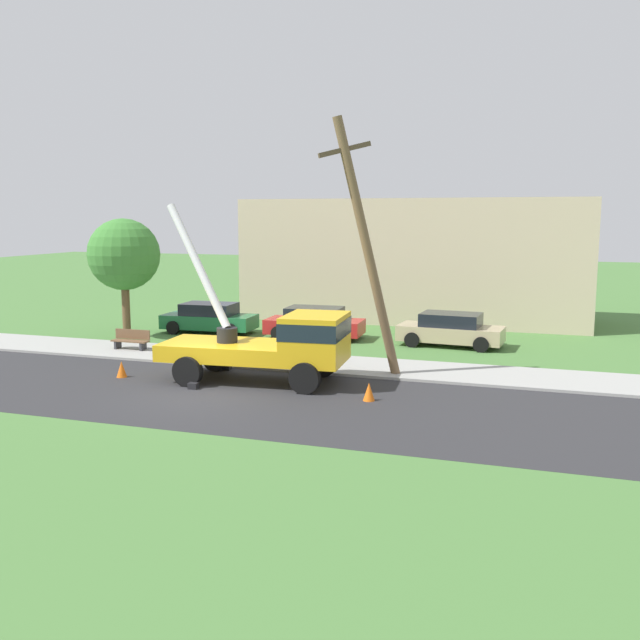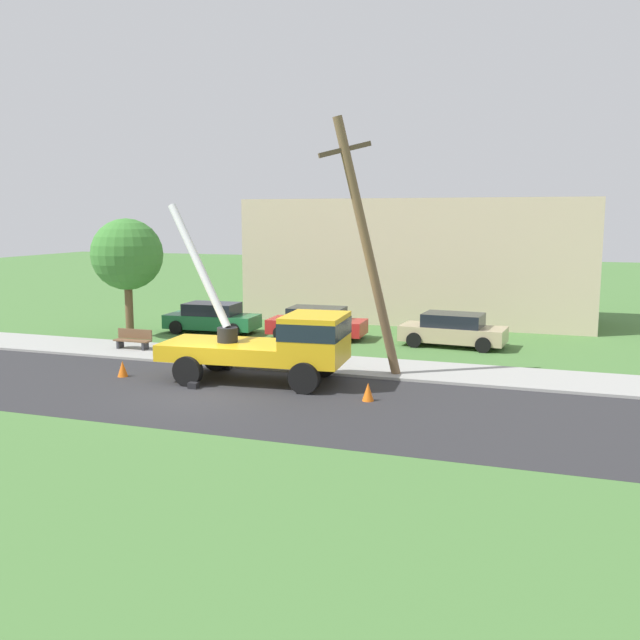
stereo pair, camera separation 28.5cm
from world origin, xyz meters
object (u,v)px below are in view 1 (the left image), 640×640
object	(u,v)px
traffic_cone_behind	(122,369)
parked_sedan_red	(315,323)
traffic_cone_ahead	(369,392)
park_bench	(131,340)
leaning_utility_pole	(367,246)
parked_sedan_tan	(451,330)
roadside_tree_near	(124,255)
parked_sedan_green	(209,318)
utility_truck	(278,341)

from	to	relation	value
traffic_cone_behind	parked_sedan_red	size ratio (longest dim) A/B	0.12
traffic_cone_ahead	park_bench	distance (m)	12.08
leaning_utility_pole	park_bench	xyz separation A→B (m)	(-10.35, 1.53, -4.06)
park_bench	traffic_cone_behind	bearing A→B (deg)	-60.64
leaning_utility_pole	parked_sedan_tan	size ratio (longest dim) A/B	1.95
parked_sedan_red	parked_sedan_tan	distance (m)	6.16
leaning_utility_pole	parked_sedan_tan	xyz separation A→B (m)	(1.96, 6.88, -3.81)
parked_sedan_tan	roadside_tree_near	distance (m)	14.98
parked_sedan_green	park_bench	distance (m)	5.30
parked_sedan_red	park_bench	world-z (taller)	parked_sedan_red
parked_sedan_tan	park_bench	bearing A→B (deg)	-156.52
utility_truck	roadside_tree_near	xyz separation A→B (m)	(-9.89, 6.07, 2.37)
parked_sedan_red	roadside_tree_near	distance (m)	9.18
utility_truck	roadside_tree_near	bearing A→B (deg)	148.48
park_bench	parked_sedan_tan	bearing A→B (deg)	23.48
utility_truck	traffic_cone_ahead	size ratio (longest dim) A/B	12.38
leaning_utility_pole	parked_sedan_tan	world-z (taller)	leaning_utility_pole
traffic_cone_behind	roadside_tree_near	bearing A→B (deg)	122.35
utility_truck	parked_sedan_green	world-z (taller)	utility_truck
utility_truck	traffic_cone_ahead	world-z (taller)	utility_truck
traffic_cone_ahead	parked_sedan_red	xyz separation A→B (m)	(-5.07, 9.81, 0.43)
roadside_tree_near	parked_sedan_tan	bearing A→B (deg)	9.55
parked_sedan_tan	parked_sedan_green	bearing A→B (deg)	-179.33
utility_truck	parked_sedan_tan	size ratio (longest dim) A/B	1.53
parked_sedan_green	parked_sedan_tan	size ratio (longest dim) A/B	0.99
leaning_utility_pole	traffic_cone_ahead	distance (m)	5.23
parked_sedan_red	parked_sedan_tan	bearing A→B (deg)	-0.01
traffic_cone_ahead	parked_sedan_green	distance (m)	14.15
utility_truck	parked_sedan_green	distance (m)	10.84
traffic_cone_ahead	parked_sedan_green	bearing A→B (deg)	136.87
parked_sedan_green	park_bench	world-z (taller)	parked_sedan_green
traffic_cone_behind	utility_truck	bearing A→B (deg)	10.14
traffic_cone_behind	roadside_tree_near	xyz separation A→B (m)	(-4.46, 7.04, 3.50)
leaning_utility_pole	traffic_cone_ahead	xyz separation A→B (m)	(0.87, -2.92, -4.24)
utility_truck	park_bench	world-z (taller)	utility_truck
traffic_cone_behind	roadside_tree_near	distance (m)	9.04
parked_sedan_green	roadside_tree_near	xyz separation A→B (m)	(-3.04, -2.30, 3.07)
utility_truck	parked_sedan_red	distance (m)	8.68
leaning_utility_pole	traffic_cone_ahead	bearing A→B (deg)	-73.37
utility_truck	traffic_cone_behind	distance (m)	5.63
utility_truck	parked_sedan_tan	distance (m)	9.67
utility_truck	roadside_tree_near	size ratio (longest dim) A/B	1.28
traffic_cone_ahead	leaning_utility_pole	bearing A→B (deg)	106.63
parked_sedan_tan	roadside_tree_near	xyz separation A→B (m)	(-14.46, -2.43, 3.07)
utility_truck	roadside_tree_near	distance (m)	11.85
parked_sedan_red	parked_sedan_tan	xyz separation A→B (m)	(6.16, -0.00, 0.00)
utility_truck	traffic_cone_ahead	bearing A→B (deg)	-20.59
utility_truck	parked_sedan_green	size ratio (longest dim) A/B	1.54
traffic_cone_behind	roadside_tree_near	size ratio (longest dim) A/B	0.10
traffic_cone_ahead	roadside_tree_near	distance (m)	15.66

